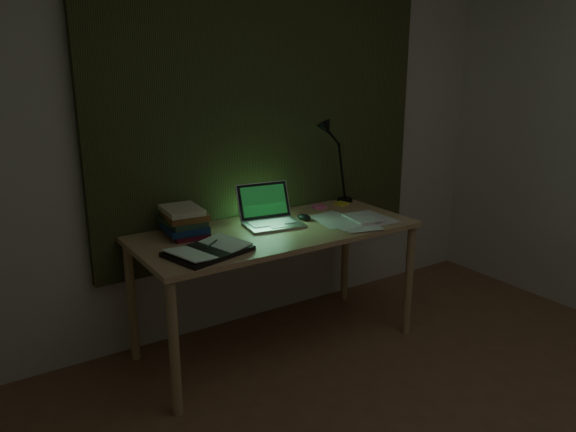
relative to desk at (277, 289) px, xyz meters
name	(u,v)px	position (x,y,z in m)	size (l,w,h in m)	color
wall_back	(265,123)	(0.18, 0.42, 0.89)	(3.50, 0.00, 2.50)	beige
curtain	(268,89)	(0.18, 0.38, 1.09)	(2.20, 0.06, 2.00)	#2A3219
desk	(277,289)	(0.00, 0.00, 0.00)	(1.57, 0.69, 0.72)	tan
laptop	(274,207)	(0.02, 0.05, 0.47)	(0.32, 0.36, 0.23)	silver
open_textbook	(208,250)	(-0.49, -0.16, 0.37)	(0.38, 0.27, 0.03)	white
book_stack	(184,221)	(-0.47, 0.17, 0.44)	(0.20, 0.25, 0.16)	white
loose_papers	(353,219)	(0.46, -0.11, 0.37)	(0.34, 0.36, 0.02)	silver
mouse	(304,217)	(0.23, 0.06, 0.38)	(0.06, 0.09, 0.04)	black
sticky_yellow	(341,204)	(0.63, 0.21, 0.37)	(0.07, 0.07, 0.02)	gold
sticky_pink	(319,207)	(0.46, 0.23, 0.37)	(0.08, 0.08, 0.02)	pink
desk_lamp	(346,161)	(0.71, 0.27, 0.63)	(0.36, 0.28, 0.54)	black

